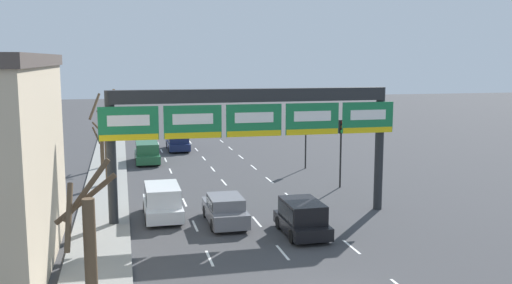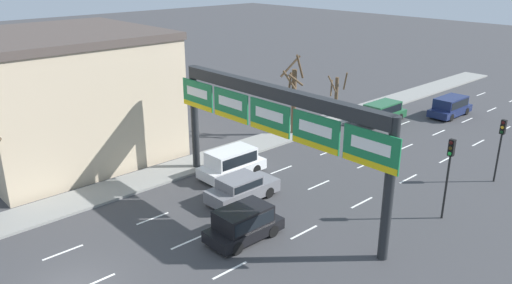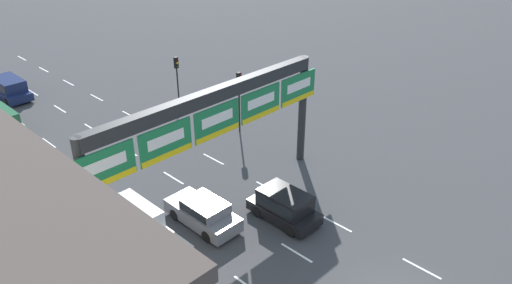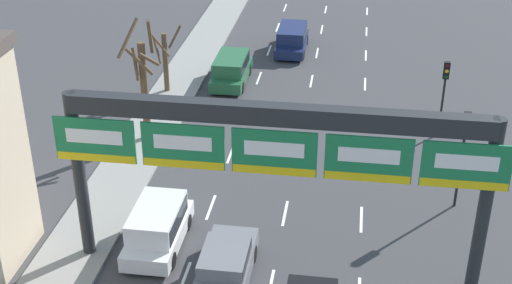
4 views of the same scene
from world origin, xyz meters
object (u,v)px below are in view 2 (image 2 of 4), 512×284
(traffic_light_mid_block, at_px, (449,163))
(sign_gantry, at_px, (273,113))
(suv_white, at_px, (232,162))
(suv_navy, at_px, (450,106))
(suv_green, at_px, (382,111))
(car_grey, at_px, (241,188))
(tree_bare_closest, at_px, (336,94))
(suv_black, at_px, (244,222))
(traffic_light_near_gantry, at_px, (501,138))
(tree_bare_third, at_px, (294,94))

(traffic_light_mid_block, bearing_deg, sign_gantry, -141.87)
(suv_white, distance_m, suv_navy, 23.39)
(suv_green, distance_m, car_grey, 19.27)
(suv_white, distance_m, car_grey, 3.63)
(sign_gantry, height_order, traffic_light_mid_block, sign_gantry)
(sign_gantry, distance_m, suv_white, 6.68)
(suv_white, bearing_deg, tree_bare_closest, 103.32)
(suv_green, height_order, car_grey, suv_green)
(suv_black, bearing_deg, suv_navy, 96.97)
(suv_white, relative_size, suv_black, 1.12)
(car_grey, relative_size, traffic_light_near_gantry, 1.08)
(suv_black, bearing_deg, tree_bare_third, 124.94)
(traffic_light_near_gantry, relative_size, traffic_light_mid_block, 0.90)
(traffic_light_mid_block, bearing_deg, traffic_light_near_gantry, 91.34)
(tree_bare_third, bearing_deg, suv_green, 69.99)
(traffic_light_mid_block, xyz_separation_m, tree_bare_third, (-15.22, 4.20, 0.06))
(suv_navy, relative_size, car_grey, 1.07)
(suv_white, relative_size, tree_bare_third, 0.69)
(suv_white, bearing_deg, suv_black, -35.55)
(suv_green, relative_size, suv_navy, 1.00)
(tree_bare_third, bearing_deg, suv_white, -71.31)
(traffic_light_near_gantry, bearing_deg, sign_gantry, -119.47)
(tree_bare_closest, height_order, tree_bare_third, tree_bare_third)
(sign_gantry, xyz_separation_m, suv_navy, (-1.75, 24.20, -4.56))
(sign_gantry, xyz_separation_m, tree_bare_third, (-7.85, 9.98, -2.19))
(car_grey, relative_size, tree_bare_closest, 1.07)
(suv_green, height_order, suv_black, suv_green)
(suv_black, distance_m, traffic_light_near_gantry, 17.39)
(traffic_light_near_gantry, bearing_deg, car_grey, -123.21)
(car_grey, bearing_deg, suv_green, 99.49)
(suv_black, distance_m, traffic_light_mid_block, 11.24)
(sign_gantry, xyz_separation_m, traffic_light_mid_block, (7.36, 5.78, -2.26))
(car_grey, relative_size, tree_bare_third, 0.69)
(traffic_light_mid_block, distance_m, tree_bare_third, 15.79)
(traffic_light_mid_block, bearing_deg, car_grey, -143.80)
(tree_bare_third, bearing_deg, traffic_light_near_gantry, 10.38)
(tree_bare_closest, bearing_deg, suv_navy, 50.60)
(suv_green, bearing_deg, tree_bare_third, -110.01)
(suv_black, height_order, tree_bare_third, tree_bare_third)
(sign_gantry, height_order, suv_navy, sign_gantry)
(suv_white, bearing_deg, tree_bare_third, 108.69)
(suv_navy, bearing_deg, sign_gantry, -85.86)
(car_grey, bearing_deg, sign_gantry, 26.68)
(sign_gantry, height_order, traffic_light_near_gantry, sign_gantry)
(sign_gantry, bearing_deg, suv_navy, 94.14)
(tree_bare_third, bearing_deg, sign_gantry, -51.80)
(suv_black, relative_size, tree_bare_third, 0.62)
(car_grey, xyz_separation_m, tree_bare_closest, (-6.69, 16.96, 1.40))
(suv_white, xyz_separation_m, traffic_light_mid_block, (12.18, 4.78, 2.27))
(suv_navy, height_order, traffic_light_near_gantry, traffic_light_near_gantry)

